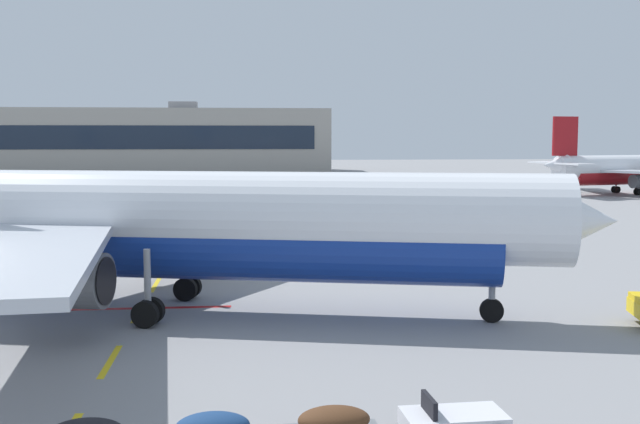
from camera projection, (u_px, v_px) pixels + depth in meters
name	position (u px, v px, depth m)	size (l,w,h in m)	color
ground	(491.00, 246.00, 54.88)	(400.00, 400.00, 0.00)	gray
apron_paint_markings	(172.00, 256.00, 49.96)	(8.00, 95.70, 0.01)	yellow
airliner_foreground	(199.00, 223.00, 33.67)	(34.49, 33.64, 12.20)	white
airliner_mid_left	(635.00, 169.00, 103.98)	(28.91, 28.22, 10.22)	white
fuel_service_truck	(470.00, 222.00, 55.22)	(6.48, 6.80, 3.14)	black
terminal_satellite	(121.00, 140.00, 168.78)	(89.78, 19.95, 15.14)	#9E998E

